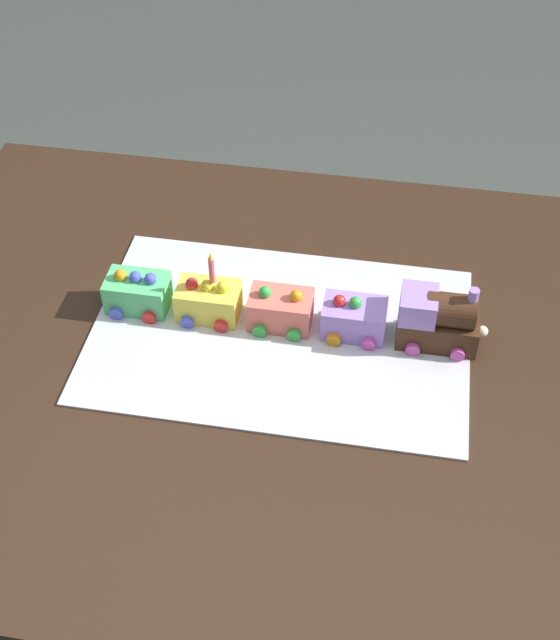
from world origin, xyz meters
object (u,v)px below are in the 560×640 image
dining_table (303,404)px  birthday_candle (211,268)px  cake_car_hopper_coral (281,309)px  cake_car_flatbed_mint_green (138,292)px  cake_locomotive (438,319)px  cake_car_tanker_lavender (354,318)px  cake_car_gondola_lemon (208,300)px

dining_table → birthday_candle: 0.27m
dining_table → cake_car_hopper_coral: cake_car_hopper_coral is taller
cake_car_flatbed_mint_green → dining_table: bearing=165.9°
cake_locomotive → cake_car_tanker_lavender: cake_locomotive is taller
cake_locomotive → birthday_candle: (0.36, 0.00, 0.05)m
dining_table → birthday_candle: (0.16, -0.07, 0.21)m
cake_car_tanker_lavender → cake_car_hopper_coral: same height
cake_car_tanker_lavender → cake_car_gondola_lemon: bearing=-0.0°
cake_locomotive → cake_car_flatbed_mint_green: size_ratio=1.40×
dining_table → cake_car_flatbed_mint_green: size_ratio=14.00×
cake_car_tanker_lavender → birthday_candle: bearing=0.0°
dining_table → cake_car_tanker_lavender: size_ratio=14.00×
cake_car_gondola_lemon → birthday_candle: birthday_candle is taller
cake_car_flatbed_mint_green → cake_car_tanker_lavender: bearing=180.0°
cake_car_tanker_lavender → cake_locomotive: bearing=180.0°
cake_car_flatbed_mint_green → birthday_candle: birthday_candle is taller
dining_table → cake_car_hopper_coral: 0.16m
cake_car_flatbed_mint_green → cake_locomotive: bearing=180.0°
cake_car_tanker_lavender → cake_car_hopper_coral: 0.12m
cake_car_gondola_lemon → birthday_candle: bearing=180.0°
cake_car_tanker_lavender → birthday_candle: birthday_candle is taller
cake_car_tanker_lavender → cake_car_gondola_lemon: 0.24m
cake_car_hopper_coral → cake_car_flatbed_mint_green: bearing=-0.0°
cake_car_gondola_lemon → cake_car_tanker_lavender: bearing=180.0°
cake_locomotive → cake_car_hopper_coral: size_ratio=1.40×
dining_table → cake_locomotive: bearing=-160.0°
cake_car_tanker_lavender → birthday_candle: (0.23, 0.00, 0.07)m
cake_locomotive → birthday_candle: 0.36m
cake_car_hopper_coral → birthday_candle: size_ratio=1.71×
cake_locomotive → cake_car_gondola_lemon: bearing=-0.0°
dining_table → cake_car_tanker_lavender: bearing=-133.4°
cake_car_hopper_coral → cake_car_gondola_lemon: size_ratio=1.00×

